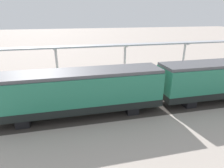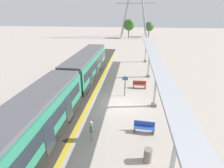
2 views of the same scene
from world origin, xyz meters
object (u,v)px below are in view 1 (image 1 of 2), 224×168
Objects in this scene: bench_near_end at (94,79)px; bench_far_end at (213,70)px; passenger_waiting_near_edge at (185,79)px; bench_mid_platform at (158,74)px; canopy_pillar_third at (125,62)px; train_far_carriage at (79,93)px; canopy_pillar_fourth at (57,65)px; platform_info_sign at (116,75)px; canopy_pillar_second at (183,58)px; trash_bin at (177,72)px.

bench_far_end is at bearing -89.68° from bench_near_end.
bench_mid_platform is at bearing 20.02° from passenger_waiting_near_edge.
canopy_pillar_third is 7.05m from passenger_waiting_near_edge.
canopy_pillar_fourth is (7.92, 1.89, 0.13)m from train_far_carriage.
bench_near_end is 0.99× the size of bench_mid_platform.
bench_near_end is (-1.28, -3.83, -1.51)m from canopy_pillar_fourth.
bench_far_end is 0.68× the size of platform_info_sign.
bench_mid_platform is 5.98m from platform_info_sign.
bench_mid_platform is at bearing -73.02° from platform_info_sign.
platform_info_sign is at bearing 75.00° from passenger_waiting_near_edge.
canopy_pillar_second is 1.00× the size of canopy_pillar_fourth.
trash_bin is (0.26, -10.48, 0.01)m from bench_near_end.
bench_near_end is (6.65, -1.94, -1.39)m from train_far_carriage.
bench_near_end is at bearing -108.43° from canopy_pillar_fourth.
bench_near_end is 0.97× the size of passenger_waiting_near_edge.
trash_bin is at bearing -88.58° from bench_near_end.
passenger_waiting_near_edge is at bearing -132.29° from canopy_pillar_third.
platform_info_sign is at bearing 96.94° from bench_far_end.
bench_mid_platform is 1.69× the size of trash_bin.
bench_mid_platform is 0.69× the size of platform_info_sign.
bench_near_end is at bearing 54.45° from platform_info_sign.
bench_near_end is 0.69× the size of platform_info_sign.
train_far_carriage reaches higher than bench_near_end.
train_far_carriage is at bearing -166.58° from canopy_pillar_fourth.
canopy_pillar_second is 15.65m from canopy_pillar_fourth.
bench_mid_platform is at bearing -105.99° from canopy_pillar_third.
train_far_carriage is 8.15m from canopy_pillar_fourth.
bench_near_end and bench_mid_platform have the same top height.
bench_near_end is at bearing 91.42° from trash_bin.
bench_near_end is 1.67× the size of trash_bin.
canopy_pillar_fourth is 11.81m from bench_mid_platform.
canopy_pillar_fourth is 1.75× the size of platform_info_sign.
canopy_pillar_second is 4.27× the size of trash_bin.
canopy_pillar_fourth is at bearing 86.51° from bench_far_end.
canopy_pillar_fourth is 2.53× the size of bench_mid_platform.
bench_far_end is at bearing -91.91° from trash_bin.
trash_bin is 0.58× the size of passenger_waiting_near_edge.
canopy_pillar_third reaches higher than bench_far_end.
canopy_pillar_third reaches higher than bench_mid_platform.
bench_far_end is 1.67× the size of trash_bin.
trash_bin reaches higher than bench_near_end.
train_far_carriage is at bearing 124.93° from bench_mid_platform.
bench_mid_platform is at bearing -95.41° from canopy_pillar_fourth.
platform_info_sign is at bearing -38.92° from train_far_carriage.
platform_info_sign is (-2.83, 9.65, -0.63)m from canopy_pillar_second.
bench_mid_platform is at bearing -55.07° from train_far_carriage.
canopy_pillar_fourth is 2.49× the size of passenger_waiting_near_edge.
trash_bin is at bearing -98.89° from canopy_pillar_third.
bench_near_end is 7.83m from bench_mid_platform.
bench_far_end is (-1.19, -3.83, -1.51)m from canopy_pillar_second.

